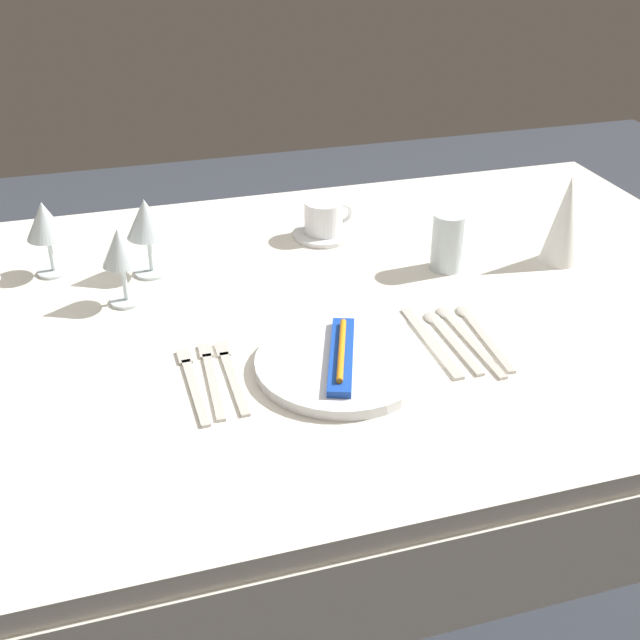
# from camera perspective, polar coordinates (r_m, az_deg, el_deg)

# --- Properties ---
(ground_plane) EXTENTS (6.00, 6.00, 0.00)m
(ground_plane) POSITION_cam_1_polar(r_m,az_deg,el_deg) (1.87, -1.07, -19.07)
(ground_plane) COLOR #383D47
(dining_table) EXTENTS (1.80, 1.11, 0.74)m
(dining_table) POSITION_cam_1_polar(r_m,az_deg,el_deg) (1.43, -1.32, -1.85)
(dining_table) COLOR silver
(dining_table) RESTS_ON ground
(dinner_plate) EXTENTS (0.27, 0.27, 0.02)m
(dinner_plate) POSITION_cam_1_polar(r_m,az_deg,el_deg) (1.22, 1.57, -3.21)
(dinner_plate) COLOR white
(dinner_plate) RESTS_ON dining_table
(toothbrush_package) EXTENTS (0.10, 0.21, 0.02)m
(toothbrush_package) POSITION_cam_1_polar(r_m,az_deg,el_deg) (1.21, 1.59, -2.55)
(toothbrush_package) COLOR blue
(toothbrush_package) RESTS_ON dinner_plate
(fork_outer) EXTENTS (0.02, 0.20, 0.00)m
(fork_outer) POSITION_cam_1_polar(r_m,az_deg,el_deg) (1.22, -6.58, -3.93)
(fork_outer) COLOR beige
(fork_outer) RESTS_ON dining_table
(fork_inner) EXTENTS (0.03, 0.21, 0.00)m
(fork_inner) POSITION_cam_1_polar(r_m,az_deg,el_deg) (1.21, -7.99, -4.11)
(fork_inner) COLOR beige
(fork_inner) RESTS_ON dining_table
(fork_salad) EXTENTS (0.02, 0.21, 0.00)m
(fork_salad) POSITION_cam_1_polar(r_m,az_deg,el_deg) (1.21, -9.37, -4.52)
(fork_salad) COLOR beige
(fork_salad) RESTS_ON dining_table
(dinner_knife) EXTENTS (0.02, 0.23, 0.00)m
(dinner_knife) POSITION_cam_1_polar(r_m,az_deg,el_deg) (1.30, 8.22, -1.70)
(dinner_knife) COLOR beige
(dinner_knife) RESTS_ON dining_table
(spoon_soup) EXTENTS (0.03, 0.20, 0.01)m
(spoon_soup) POSITION_cam_1_polar(r_m,az_deg,el_deg) (1.32, 9.25, -1.03)
(spoon_soup) COLOR beige
(spoon_soup) RESTS_ON dining_table
(spoon_dessert) EXTENTS (0.03, 0.23, 0.01)m
(spoon_dessert) POSITION_cam_1_polar(r_m,az_deg,el_deg) (1.33, 10.41, -0.88)
(spoon_dessert) COLOR beige
(spoon_dessert) RESTS_ON dining_table
(spoon_tea) EXTENTS (0.03, 0.22, 0.01)m
(spoon_tea) POSITION_cam_1_polar(r_m,az_deg,el_deg) (1.35, 11.55, -0.65)
(spoon_tea) COLOR beige
(spoon_tea) RESTS_ON dining_table
(saucer_left) EXTENTS (0.13, 0.13, 0.01)m
(saucer_left) POSITION_cam_1_polar(r_m,az_deg,el_deg) (1.66, 0.25, 6.34)
(saucer_left) COLOR white
(saucer_left) RESTS_ON dining_table
(coffee_cup_left) EXTENTS (0.10, 0.08, 0.07)m
(coffee_cup_left) POSITION_cam_1_polar(r_m,az_deg,el_deg) (1.64, 0.31, 7.60)
(coffee_cup_left) COLOR white
(coffee_cup_left) RESTS_ON saucer_left
(wine_glass_left) EXTENTS (0.08, 0.08, 0.15)m
(wine_glass_left) POSITION_cam_1_polar(r_m,az_deg,el_deg) (1.50, -12.66, 7.08)
(wine_glass_left) COLOR silver
(wine_glass_left) RESTS_ON dining_table
(wine_glass_right) EXTENTS (0.07, 0.07, 0.15)m
(wine_glass_right) POSITION_cam_1_polar(r_m,az_deg,el_deg) (1.40, -14.50, 4.95)
(wine_glass_right) COLOR silver
(wine_glass_right) RESTS_ON dining_table
(wine_glass_far) EXTENTS (0.08, 0.08, 0.15)m
(wine_glass_far) POSITION_cam_1_polar(r_m,az_deg,el_deg) (1.55, -19.58, 6.72)
(wine_glass_far) COLOR silver
(wine_glass_far) RESTS_ON dining_table
(drink_tumbler) EXTENTS (0.06, 0.06, 0.11)m
(drink_tumbler) POSITION_cam_1_polar(r_m,az_deg,el_deg) (1.52, 9.39, 5.70)
(drink_tumbler) COLOR silver
(drink_tumbler) RESTS_ON dining_table
(napkin_folded) EXTENTS (0.08, 0.08, 0.18)m
(napkin_folded) POSITION_cam_1_polar(r_m,az_deg,el_deg) (1.59, 17.57, 7.04)
(napkin_folded) COLOR white
(napkin_folded) RESTS_ON dining_table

